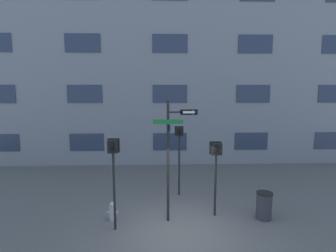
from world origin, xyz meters
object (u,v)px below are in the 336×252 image
Objects in this scene: pedestrian_signal_right at (216,158)px; fire_hydrant at (112,211)px; pedestrian_signal_left at (113,160)px; pedestrian_signal_across at (179,143)px; trash_bin at (264,206)px; street_sign_pole at (171,151)px.

fire_hydrant is (-3.54, -0.22, -1.78)m from pedestrian_signal_right.
fire_hydrant is (-0.19, 0.61, -1.96)m from pedestrian_signal_left.
trash_bin is (2.75, -2.16, -1.77)m from pedestrian_signal_across.
pedestrian_signal_right is at bearing 3.56° from fire_hydrant.
trash_bin is (3.20, 0.02, -1.95)m from street_sign_pole.
street_sign_pole reaches higher than trash_bin.
pedestrian_signal_right is (1.57, 0.31, -0.33)m from street_sign_pole.
pedestrian_signal_across is (2.23, 2.70, -0.03)m from pedestrian_signal_left.
street_sign_pole reaches higher than pedestrian_signal_right.
street_sign_pole is 1.40× the size of pedestrian_signal_left.
street_sign_pole is at bearing -179.60° from trash_bin.
pedestrian_signal_left reaches higher than pedestrian_signal_across.
pedestrian_signal_left is at bearing -173.84° from trash_bin.
pedestrian_signal_across is at bearing 120.95° from pedestrian_signal_right.
trash_bin is at bearing 6.16° from pedestrian_signal_left.
street_sign_pole is 3.75m from trash_bin.
trash_bin is at bearing -38.12° from pedestrian_signal_across.
pedestrian_signal_across reaches higher than pedestrian_signal_right.
fire_hydrant is (-2.42, -2.09, -1.92)m from pedestrian_signal_across.
pedestrian_signal_left is 2.06m from fire_hydrant.
fire_hydrant is 0.69× the size of trash_bin.
pedestrian_signal_right is 0.90× the size of pedestrian_signal_across.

